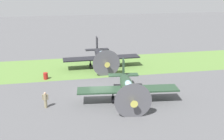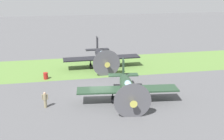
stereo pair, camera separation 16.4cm
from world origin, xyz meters
name	(u,v)px [view 2 (the right image)]	position (x,y,z in m)	size (l,w,h in m)	color
ground_plane	(101,93)	(0.00, 0.00, 0.00)	(160.00, 160.00, 0.00)	#515154
grass_verge	(90,66)	(0.00, -10.62, 0.00)	(120.00, 11.00, 0.01)	#567A38
airplane_lead	(127,87)	(-2.51, 2.81, 1.63)	(10.99, 8.72, 3.90)	#233D28
airplane_wingman	(101,56)	(-1.68, -9.93, 1.74)	(11.58, 9.21, 4.15)	black
ground_crew_chief	(45,99)	(6.21, 2.79, 0.91)	(0.63, 0.38, 1.73)	#847A5B
fuel_drum	(46,76)	(6.52, -6.10, 0.45)	(0.60, 0.60, 0.90)	maroon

